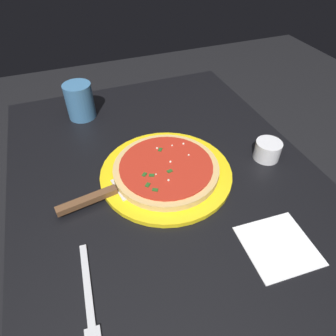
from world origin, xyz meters
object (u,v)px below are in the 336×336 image
object	(u,v)px
pizza_server	(106,194)
cup_small_sauce	(267,150)
serving_plate	(168,172)
fork	(89,299)
napkin_folded_right	(278,246)
cup_tall_drink	(80,101)
pizza	(168,168)

from	to	relation	value
pizza_server	cup_small_sauce	world-z (taller)	cup_small_sauce
serving_plate	fork	xyz separation A→B (m)	(0.23, -0.23, -0.00)
serving_plate	napkin_folded_right	size ratio (longest dim) A/B	2.40
pizza_server	napkin_folded_right	distance (m)	0.36
serving_plate	cup_tall_drink	xyz separation A→B (m)	(-0.32, -0.15, 0.05)
pizza_server	cup_tall_drink	xyz separation A→B (m)	(-0.35, 0.00, 0.03)
cup_tall_drink	fork	world-z (taller)	cup_tall_drink
pizza_server	napkin_folded_right	xyz separation A→B (m)	(0.23, 0.28, -0.02)
cup_tall_drink	napkin_folded_right	size ratio (longest dim) A/B	0.80
fork	pizza	bearing A→B (deg)	135.85
pizza	fork	size ratio (longest dim) A/B	1.31
pizza	napkin_folded_right	distance (m)	0.29
serving_plate	fork	size ratio (longest dim) A/B	1.64
fork	napkin_folded_right	bearing A→B (deg)	86.18
cup_small_sauce	napkin_folded_right	distance (m)	0.26
pizza	pizza_server	xyz separation A→B (m)	(0.02, -0.15, -0.00)
serving_plate	fork	world-z (taller)	serving_plate
pizza	napkin_folded_right	xyz separation A→B (m)	(0.26, 0.13, -0.02)
napkin_folded_right	cup_tall_drink	bearing A→B (deg)	-154.66
serving_plate	napkin_folded_right	distance (m)	0.28
serving_plate	pizza_server	world-z (taller)	pizza_server
cup_small_sauce	napkin_folded_right	xyz separation A→B (m)	(0.23, -0.13, -0.02)
serving_plate	pizza	world-z (taller)	pizza
cup_tall_drink	serving_plate	bearing A→B (deg)	24.72
serving_plate	pizza_server	size ratio (longest dim) A/B	1.37
pizza	fork	bearing A→B (deg)	-44.15
napkin_folded_right	cup_small_sauce	bearing A→B (deg)	151.02
napkin_folded_right	fork	xyz separation A→B (m)	(-0.02, -0.35, 0.00)
serving_plate	pizza	distance (m)	0.02
pizza	cup_tall_drink	distance (m)	0.36
serving_plate	fork	distance (m)	0.32
fork	cup_small_sauce	bearing A→B (deg)	113.09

